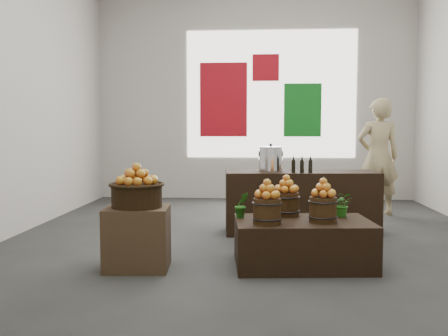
# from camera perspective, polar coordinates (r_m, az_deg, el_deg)

# --- Properties ---
(ground) EXTENTS (7.00, 7.00, 0.00)m
(ground) POSITION_cam_1_polar(r_m,az_deg,el_deg) (6.24, 3.23, -8.00)
(ground) COLOR #343432
(ground) RESTS_ON ground
(back_wall) EXTENTS (6.00, 0.04, 4.00)m
(back_wall) POSITION_cam_1_polar(r_m,az_deg,el_deg) (9.61, 3.56, 8.39)
(back_wall) COLOR #B5B0A7
(back_wall) RESTS_ON ground
(back_opening) EXTENTS (3.20, 0.02, 2.40)m
(back_opening) POSITION_cam_1_polar(r_m,az_deg,el_deg) (9.60, 5.37, 8.39)
(back_opening) COLOR white
(back_opening) RESTS_ON back_wall
(deco_red_left) EXTENTS (0.90, 0.04, 1.40)m
(deco_red_left) POSITION_cam_1_polar(r_m,az_deg,el_deg) (9.60, -0.06, 7.81)
(deco_red_left) COLOR #A20C17
(deco_red_left) RESTS_ON back_wall
(deco_green_right) EXTENTS (0.70, 0.04, 1.00)m
(deco_green_right) POSITION_cam_1_polar(r_m,az_deg,el_deg) (9.60, 8.96, 6.56)
(deco_green_right) COLOR #0F6519
(deco_green_right) RESTS_ON back_wall
(deco_red_upper) EXTENTS (0.50, 0.04, 0.50)m
(deco_red_upper) POSITION_cam_1_polar(r_m,az_deg,el_deg) (9.63, 4.79, 11.37)
(deco_red_upper) COLOR #A20C17
(deco_red_upper) RESTS_ON back_wall
(crate) EXTENTS (0.64, 0.54, 0.60)m
(crate) POSITION_cam_1_polar(r_m,az_deg,el_deg) (4.93, -9.87, -7.89)
(crate) COLOR brown
(crate) RESTS_ON ground
(wicker_basket) EXTENTS (0.48, 0.48, 0.22)m
(wicker_basket) POSITION_cam_1_polar(r_m,az_deg,el_deg) (4.86, -9.94, -3.16)
(wicker_basket) COLOR black
(wicker_basket) RESTS_ON crate
(apples_in_basket) EXTENTS (0.38, 0.38, 0.20)m
(apples_in_basket) POSITION_cam_1_polar(r_m,az_deg,el_deg) (4.83, -9.97, -0.69)
(apples_in_basket) COLOR #AB051B
(apples_in_basket) RESTS_ON wicker_basket
(display_table) EXTENTS (1.38, 0.93, 0.46)m
(display_table) POSITION_cam_1_polar(r_m,az_deg,el_deg) (5.03, 8.99, -8.47)
(display_table) COLOR black
(display_table) RESTS_ON ground
(apple_bucket_front_left) EXTENTS (0.26, 0.26, 0.24)m
(apple_bucket_front_left) POSITION_cam_1_polar(r_m,az_deg,el_deg) (4.73, 4.94, -4.94)
(apple_bucket_front_left) COLOR #3D2810
(apple_bucket_front_left) RESTS_ON display_table
(apples_in_bucket_front_left) EXTENTS (0.20, 0.20, 0.18)m
(apples_in_bucket_front_left) POSITION_cam_1_polar(r_m,az_deg,el_deg) (4.70, 4.95, -2.41)
(apples_in_bucket_front_left) COLOR #AB051B
(apples_in_bucket_front_left) RESTS_ON apple_bucket_front_left
(apple_bucket_front_right) EXTENTS (0.26, 0.26, 0.24)m
(apple_bucket_front_right) POSITION_cam_1_polar(r_m,az_deg,el_deg) (4.90, 11.24, -4.68)
(apple_bucket_front_right) COLOR #3D2810
(apple_bucket_front_right) RESTS_ON display_table
(apples_in_bucket_front_right) EXTENTS (0.20, 0.20, 0.18)m
(apples_in_bucket_front_right) POSITION_cam_1_polar(r_m,az_deg,el_deg) (4.87, 11.28, -2.24)
(apples_in_bucket_front_right) COLOR #AB051B
(apples_in_bucket_front_right) RESTS_ON apple_bucket_front_right
(apple_bucket_rear) EXTENTS (0.26, 0.26, 0.24)m
(apple_bucket_rear) POSITION_cam_1_polar(r_m,az_deg,el_deg) (5.18, 7.12, -4.13)
(apple_bucket_rear) COLOR #3D2810
(apple_bucket_rear) RESTS_ON display_table
(apples_in_bucket_rear) EXTENTS (0.20, 0.20, 0.18)m
(apples_in_bucket_rear) POSITION_cam_1_polar(r_m,az_deg,el_deg) (5.15, 7.14, -1.82)
(apples_in_bucket_rear) COLOR #AB051B
(apples_in_bucket_rear) RESTS_ON apple_bucket_rear
(herb_garnish_right) EXTENTS (0.28, 0.26, 0.25)m
(herb_garnish_right) POSITION_cam_1_polar(r_m,az_deg,el_deg) (5.23, 13.31, -4.07)
(herb_garnish_right) COLOR #1E6114
(herb_garnish_right) RESTS_ON display_table
(herb_garnish_left) EXTENTS (0.17, 0.16, 0.26)m
(herb_garnish_left) POSITION_cam_1_polar(r_m,az_deg,el_deg) (5.05, 2.02, -4.24)
(herb_garnish_left) COLOR #1E6114
(herb_garnish_left) RESTS_ON display_table
(counter) EXTENTS (2.00, 0.78, 0.80)m
(counter) POSITION_cam_1_polar(r_m,az_deg,el_deg) (6.58, 8.79, -3.85)
(counter) COLOR black
(counter) RESTS_ON ground
(stock_pot_left) EXTENTS (0.30, 0.30, 0.30)m
(stock_pot_left) POSITION_cam_1_polar(r_m,az_deg,el_deg) (6.47, 5.35, 0.95)
(stock_pot_left) COLOR silver
(stock_pot_left) RESTS_ON counter
(oil_cruets) EXTENTS (0.22, 0.07, 0.22)m
(oil_cruets) POSITION_cam_1_polar(r_m,az_deg,el_deg) (6.33, 9.13, 0.47)
(oil_cruets) COLOR black
(oil_cruets) RESTS_ON counter
(shopper) EXTENTS (0.70, 0.50, 1.82)m
(shopper) POSITION_cam_1_polar(r_m,az_deg,el_deg) (8.14, 17.20, 1.22)
(shopper) COLOR tan
(shopper) RESTS_ON ground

